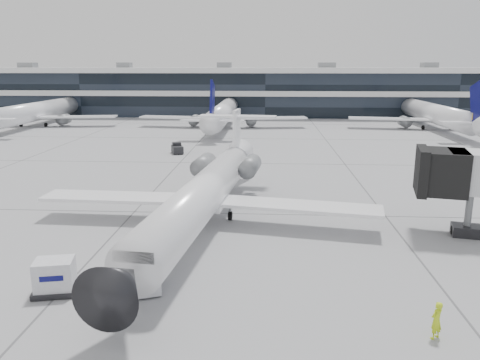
# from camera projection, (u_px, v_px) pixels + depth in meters

# --- Properties ---
(ground) EXTENTS (220.00, 220.00, 0.00)m
(ground) POSITION_uv_depth(u_px,v_px,m) (258.00, 214.00, 37.19)
(ground) COLOR #9B9B9D
(ground) RESTS_ON ground
(terminal) EXTENTS (170.00, 22.00, 10.00)m
(terminal) POSITION_uv_depth(u_px,v_px,m) (266.00, 93.00, 115.55)
(terminal) COLOR black
(terminal) RESTS_ON ground
(bg_jet_left) EXTENTS (32.00, 40.00, 9.60)m
(bg_jet_left) POSITION_uv_depth(u_px,v_px,m) (39.00, 125.00, 93.14)
(bg_jet_left) COLOR white
(bg_jet_left) RESTS_ON ground
(bg_jet_center) EXTENTS (32.00, 40.00, 9.60)m
(bg_jet_center) POSITION_uv_depth(u_px,v_px,m) (223.00, 127.00, 91.00)
(bg_jet_center) COLOR white
(bg_jet_center) RESTS_ON ground
(bg_jet_right) EXTENTS (32.00, 40.00, 9.60)m
(bg_jet_right) POSITION_uv_depth(u_px,v_px,m) (433.00, 128.00, 88.69)
(bg_jet_right) COLOR white
(bg_jet_right) RESTS_ON ground
(regional_jet) EXTENTS (25.48, 31.81, 7.34)m
(regional_jet) POSITION_uv_depth(u_px,v_px,m) (206.00, 191.00, 34.32)
(regional_jet) COLOR white
(regional_jet) RESTS_ON ground
(ramp_worker) EXTENTS (0.74, 0.70, 1.71)m
(ramp_worker) POSITION_uv_depth(u_px,v_px,m) (436.00, 320.00, 20.01)
(ramp_worker) COLOR #C8EB18
(ramp_worker) RESTS_ON ground
(baggage_tug) EXTENTS (2.00, 2.52, 1.40)m
(baggage_tug) POSITION_uv_depth(u_px,v_px,m) (146.00, 278.00, 24.48)
(baggage_tug) COLOR silver
(baggage_tug) RESTS_ON ground
(cargo_uld) EXTENTS (2.50, 2.06, 1.80)m
(cargo_uld) POSITION_uv_depth(u_px,v_px,m) (55.00, 277.00, 24.00)
(cargo_uld) COLOR black
(cargo_uld) RESTS_ON ground
(traffic_cone) EXTENTS (0.46, 0.46, 0.62)m
(traffic_cone) POSITION_uv_depth(u_px,v_px,m) (124.00, 195.00, 41.70)
(traffic_cone) COLOR #E2580B
(traffic_cone) RESTS_ON ground
(far_tug) EXTENTS (2.04, 2.59, 1.44)m
(far_tug) POSITION_uv_depth(u_px,v_px,m) (177.00, 149.00, 63.05)
(far_tug) COLOR black
(far_tug) RESTS_ON ground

